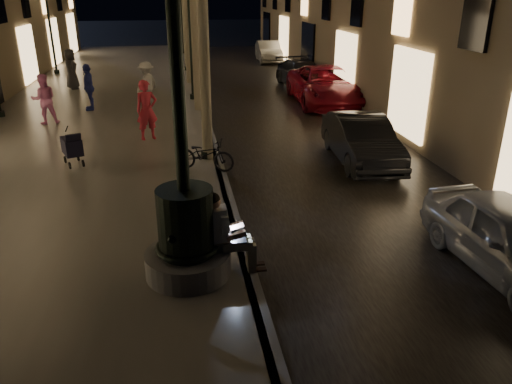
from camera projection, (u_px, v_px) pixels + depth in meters
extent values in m
plane|color=black|center=(202.00, 109.00, 20.34)|extent=(120.00, 120.00, 0.00)
cube|color=black|center=(274.00, 106.00, 20.78)|extent=(6.00, 45.00, 0.02)
cube|color=#635E58|center=(101.00, 110.00, 19.71)|extent=(8.00, 45.00, 0.20)
cube|color=#59595B|center=(202.00, 106.00, 20.31)|extent=(0.25, 45.00, 0.20)
cylinder|color=#59595B|center=(188.00, 263.00, 8.18)|extent=(1.40, 1.40, 0.40)
cylinder|color=black|center=(186.00, 222.00, 7.89)|extent=(0.90, 0.90, 1.10)
torus|color=black|center=(187.00, 247.00, 8.06)|extent=(1.04, 1.04, 0.10)
torus|color=black|center=(184.00, 198.00, 7.74)|extent=(0.89, 0.89, 0.09)
cylinder|color=black|center=(178.00, 85.00, 7.07)|extent=(0.20, 0.20, 3.20)
cube|color=tan|center=(221.00, 244.00, 8.14)|extent=(0.39, 0.26, 0.19)
cube|color=silver|center=(217.00, 224.00, 8.00)|extent=(0.48, 0.28, 0.61)
sphere|color=tan|center=(214.00, 202.00, 7.84)|extent=(0.23, 0.23, 0.23)
sphere|color=black|center=(213.00, 199.00, 7.82)|extent=(0.23, 0.23, 0.23)
cube|color=tan|center=(237.00, 246.00, 8.09)|extent=(0.49, 0.14, 0.15)
cube|color=tan|center=(236.00, 240.00, 8.27)|extent=(0.49, 0.14, 0.15)
cube|color=tan|center=(252.00, 258.00, 8.22)|extent=(0.14, 0.13, 0.50)
cube|color=tan|center=(250.00, 252.00, 8.40)|extent=(0.14, 0.13, 0.50)
cube|color=black|center=(258.00, 270.00, 8.33)|extent=(0.28, 0.11, 0.03)
cube|color=black|center=(256.00, 264.00, 8.50)|extent=(0.28, 0.11, 0.03)
cube|color=black|center=(238.00, 238.00, 8.15)|extent=(0.26, 0.35, 0.02)
cube|color=black|center=(227.00, 233.00, 8.08)|extent=(0.09, 0.35, 0.23)
cube|color=#B2C0FF|center=(228.00, 233.00, 8.08)|extent=(0.07, 0.32, 0.19)
cylinder|color=#6B604C|center=(205.00, 66.00, 12.89)|extent=(0.28, 0.28, 5.00)
cylinder|color=#6B604C|center=(195.00, 41.00, 18.36)|extent=(0.28, 0.28, 5.10)
cylinder|color=#6B604C|center=(187.00, 31.00, 23.86)|extent=(0.28, 0.28, 4.90)
cylinder|color=#6B604C|center=(185.00, 20.00, 29.29)|extent=(0.28, 0.28, 5.20)
cylinder|color=black|center=(206.00, 154.00, 13.79)|extent=(0.28, 0.28, 0.20)
cylinder|color=black|center=(203.00, 78.00, 13.00)|extent=(0.12, 0.12, 4.40)
cylinder|color=black|center=(193.00, 97.00, 21.10)|extent=(0.28, 0.28, 0.20)
cylinder|color=black|center=(191.00, 45.00, 20.30)|extent=(0.12, 0.12, 4.40)
cylinder|color=black|center=(187.00, 68.00, 28.40)|extent=(0.28, 0.28, 0.20)
cylinder|color=black|center=(185.00, 30.00, 27.60)|extent=(0.12, 0.12, 4.40)
cylinder|color=black|center=(183.00, 52.00, 35.71)|extent=(0.28, 0.28, 0.20)
cylinder|color=black|center=(182.00, 21.00, 34.91)|extent=(0.12, 0.12, 4.40)
cylinder|color=black|center=(1.00, 114.00, 18.22)|extent=(0.28, 0.28, 0.20)
cylinder|color=black|center=(57.00, 72.00, 27.35)|extent=(0.28, 0.28, 0.20)
cylinder|color=black|center=(51.00, 32.00, 26.55)|extent=(0.12, 0.12, 4.40)
cube|color=black|center=(72.00, 146.00, 13.09)|extent=(0.66, 0.82, 0.43)
cube|color=black|center=(73.00, 139.00, 12.72)|extent=(0.41, 0.29, 0.28)
cylinder|color=black|center=(70.00, 166.00, 12.94)|extent=(0.11, 0.19, 0.19)
cylinder|color=black|center=(83.00, 163.00, 13.11)|extent=(0.11, 0.19, 0.19)
cylinder|color=black|center=(65.00, 160.00, 13.39)|extent=(0.11, 0.19, 0.19)
cylinder|color=black|center=(78.00, 158.00, 13.56)|extent=(0.11, 0.19, 0.19)
cylinder|color=black|center=(67.00, 129.00, 13.24)|extent=(0.19, 0.40, 0.26)
imported|color=#9EA1A5|center=(511.00, 239.00, 8.46)|extent=(1.74, 3.82, 1.27)
imported|color=black|center=(361.00, 140.00, 13.87)|extent=(1.62, 4.05, 1.31)
imported|color=maroon|center=(326.00, 86.00, 20.86)|extent=(2.80, 5.63, 1.53)
imported|color=#28292D|center=(303.00, 74.00, 24.52)|extent=(2.18, 4.55, 1.28)
imported|color=#9E9E99|center=(269.00, 51.00, 32.87)|extent=(1.62, 4.09, 1.33)
imported|color=#B32334|center=(147.00, 110.00, 15.22)|extent=(0.77, 0.63, 1.82)
imported|color=pink|center=(44.00, 99.00, 17.00)|extent=(0.98, 0.86, 1.70)
imported|color=silver|center=(147.00, 83.00, 19.97)|extent=(1.16, 1.23, 1.67)
imported|color=navy|center=(89.00, 87.00, 18.96)|extent=(0.53, 1.06, 1.73)
imported|color=#2F2F34|center=(71.00, 69.00, 22.89)|extent=(0.80, 1.01, 1.80)
imported|color=black|center=(204.00, 154.00, 12.77)|extent=(1.68, 1.17, 0.84)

